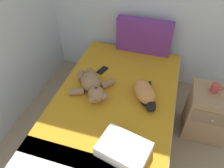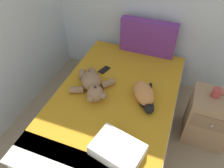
{
  "view_description": "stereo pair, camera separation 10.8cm",
  "coord_description": "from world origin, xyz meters",
  "views": [
    {
      "loc": [
        1.59,
        1.55,
        2.11
      ],
      "look_at": [
        1.12,
        3.14,
        0.59
      ],
      "focal_mm": 34.17,
      "sensor_mm": 36.0,
      "label": 1
    },
    {
      "loc": [
        1.69,
        1.59,
        2.11
      ],
      "look_at": [
        1.12,
        3.14,
        0.59
      ],
      "focal_mm": 34.17,
      "sensor_mm": 36.0,
      "label": 2
    }
  ],
  "objects": [
    {
      "name": "bed",
      "position": [
        1.18,
        3.04,
        0.26
      ],
      "size": [
        1.26,
        1.98,
        0.52
      ],
      "color": "#9E7A56",
      "rests_on": "ground_plane"
    },
    {
      "name": "throw_pillow",
      "position": [
        1.42,
        2.44,
        0.57
      ],
      "size": [
        0.45,
        0.36,
        0.11
      ],
      "primitive_type": "cube",
      "rotation": [
        0.0,
        0.0,
        -0.23
      ],
      "color": "white",
      "rests_on": "bed"
    },
    {
      "name": "cell_phone",
      "position": [
        0.92,
        3.41,
        0.52
      ],
      "size": [
        0.12,
        0.16,
        0.01
      ],
      "color": "black",
      "rests_on": "bed"
    },
    {
      "name": "mug",
      "position": [
        2.13,
        3.31,
        0.65
      ],
      "size": [
        0.12,
        0.08,
        0.09
      ],
      "color": "#B23F3F",
      "rests_on": "nightstand"
    },
    {
      "name": "teddy_bear",
      "position": [
        0.93,
        3.04,
        0.6
      ],
      "size": [
        0.47,
        0.54,
        0.18
      ],
      "color": "#937051",
      "rests_on": "bed"
    },
    {
      "name": "patterned_cushion",
      "position": [
        1.29,
        3.95,
        0.74
      ],
      "size": [
        0.69,
        0.12,
        0.44
      ],
      "color": "#72338C",
      "rests_on": "bed"
    },
    {
      "name": "nightstand",
      "position": [
        2.16,
        3.28,
        0.3
      ],
      "size": [
        0.44,
        0.41,
        0.61
      ],
      "color": "#9E7A56",
      "rests_on": "ground_plane"
    },
    {
      "name": "cat",
      "position": [
        1.47,
        3.1,
        0.59
      ],
      "size": [
        0.34,
        0.44,
        0.15
      ],
      "color": "#D18447",
      "rests_on": "bed"
    }
  ]
}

